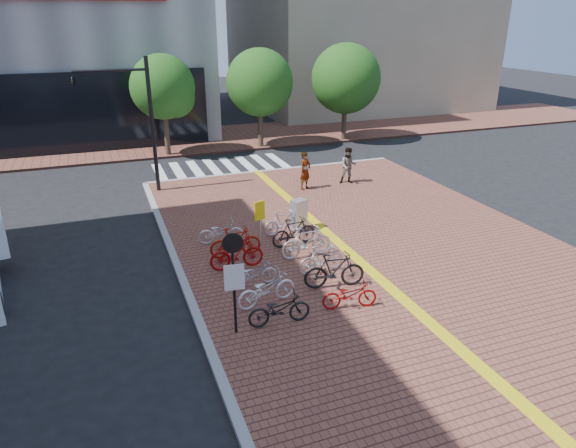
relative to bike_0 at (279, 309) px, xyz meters
name	(u,v)px	position (x,y,z in m)	size (l,w,h in m)	color
ground	(308,275)	(1.94, 2.60, -0.61)	(120.00, 120.00, 0.00)	black
sidewalk	(482,336)	(4.94, -2.40, -0.54)	(14.00, 34.00, 0.15)	brown
tactile_strip	(451,341)	(3.94, -2.40, -0.46)	(0.40, 34.00, 0.01)	gold
kerb_west	(229,400)	(-2.06, -2.40, -0.54)	(0.25, 34.00, 0.15)	gray
kerb_north	(274,171)	(4.94, 14.60, -0.54)	(14.00, 0.25, 0.15)	gray
far_sidewalk	(190,141)	(1.94, 23.60, -0.54)	(70.00, 8.00, 0.15)	brown
building_beige	(355,5)	(19.94, 34.60, 8.39)	(20.00, 18.00, 18.00)	gray
crosswalk	(222,167)	(2.44, 16.60, -0.61)	(7.50, 4.00, 0.01)	silver
street_trees	(276,84)	(6.98, 20.06, 3.48)	(16.20, 4.60, 6.35)	#38281E
bike_0	(279,309)	(0.00, 0.00, 0.00)	(0.62, 1.77, 0.93)	black
bike_1	(266,289)	(0.00, 1.13, 0.03)	(0.66, 1.89, 0.99)	white
bike_2	(253,274)	(-0.03, 2.31, -0.05)	(0.55, 1.59, 0.83)	silver
bike_3	(237,253)	(-0.20, 3.67, 0.09)	(0.52, 1.84, 1.11)	#AA0C0C
bike_4	(235,242)	(0.01, 4.59, 0.09)	(0.52, 1.84, 1.11)	#AA1C0C
bike_5	(221,232)	(-0.19, 5.94, -0.02)	(0.59, 1.69, 0.89)	silver
bike_6	(350,295)	(2.20, 0.07, -0.04)	(0.57, 1.63, 0.85)	#A50C0B
bike_7	(334,270)	(2.31, 1.35, 0.12)	(0.55, 1.94, 1.17)	black
bike_8	(322,259)	(2.35, 2.40, 0.03)	(0.47, 1.65, 0.99)	#AEAEB3
bike_9	(306,242)	(2.33, 3.66, 0.11)	(0.54, 1.92, 1.15)	#B9B9BE
bike_10	(294,232)	(2.29, 4.78, 0.07)	(0.50, 1.78, 1.07)	black
bike_11	(283,223)	(2.27, 5.87, 0.02)	(0.46, 1.63, 0.98)	#AEAEB3
pedestrian_a	(305,171)	(5.23, 10.82, 0.46)	(0.68, 0.44, 1.85)	gray
pedestrian_b	(349,166)	(7.64, 10.89, 0.46)	(0.89, 0.70, 1.84)	#47495A
utility_box	(299,215)	(3.00, 6.07, 0.16)	(0.58, 0.42, 1.26)	silver
yellow_sign	(260,214)	(1.18, 5.37, 0.69)	(0.44, 0.19, 1.67)	#B7B7BC
notice_sign	(234,272)	(-1.23, -0.01, 1.38)	(0.54, 0.15, 2.93)	black
traffic_light_pole	(117,102)	(-3.01, 13.16, 3.87)	(3.37, 1.30, 6.28)	black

